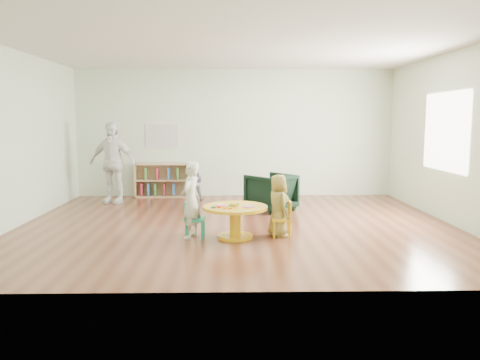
{
  "coord_description": "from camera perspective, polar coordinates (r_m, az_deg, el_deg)",
  "views": [
    {
      "loc": [
        -0.1,
        -7.44,
        1.69
      ],
      "look_at": [
        0.05,
        -0.3,
        0.77
      ],
      "focal_mm": 35.0,
      "sensor_mm": 36.0,
      "label": 1
    }
  ],
  "objects": [
    {
      "name": "activity_table",
      "position": [
        6.74,
        -0.58,
        -4.4
      ],
      "size": [
        0.93,
        0.93,
        0.51
      ],
      "rotation": [
        0.0,
        0.0,
        0.12
      ],
      "color": "gold",
      "rests_on": "ground"
    },
    {
      "name": "adult_caretaker",
      "position": [
        9.88,
        -15.3,
        2.05
      ],
      "size": [
        1.04,
        0.6,
        1.66
      ],
      "primitive_type": "imported",
      "rotation": [
        0.0,
        0.0,
        -0.22
      ],
      "color": "white",
      "rests_on": "ground"
    },
    {
      "name": "kid_chair_left",
      "position": [
        6.83,
        -5.83,
        -4.58
      ],
      "size": [
        0.3,
        0.3,
        0.53
      ],
      "rotation": [
        0.0,
        0.0,
        -1.63
      ],
      "color": "#1B9972",
      "rests_on": "ground"
    },
    {
      "name": "kid_chair_right",
      "position": [
        6.84,
        5.4,
        -4.61
      ],
      "size": [
        0.29,
        0.29,
        0.52
      ],
      "rotation": [
        0.0,
        0.0,
        1.55
      ],
      "color": "gold",
      "rests_on": "ground"
    },
    {
      "name": "bookshelf",
      "position": [
        10.49,
        -9.49,
        -0.04
      ],
      "size": [
        1.2,
        0.3,
        0.75
      ],
      "color": "tan",
      "rests_on": "ground"
    },
    {
      "name": "child_left",
      "position": [
        6.75,
        -6.05,
        -2.43
      ],
      "size": [
        0.39,
        0.47,
        1.11
      ],
      "primitive_type": "imported",
      "rotation": [
        0.0,
        0.0,
        -1.92
      ],
      "color": "silver",
      "rests_on": "ground"
    },
    {
      "name": "room",
      "position": [
        7.45,
        -0.34,
        8.87
      ],
      "size": [
        7.1,
        7.0,
        2.8
      ],
      "color": "brown",
      "rests_on": "ground"
    },
    {
      "name": "toddler",
      "position": [
        9.99,
        -5.49,
        -0.34
      ],
      "size": [
        0.36,
        0.28,
        0.73
      ],
      "primitive_type": "imported",
      "rotation": [
        0.0,
        0.0,
        3.14
      ],
      "color": "#191D40",
      "rests_on": "ground"
    },
    {
      "name": "child_right",
      "position": [
        6.83,
        4.69,
        -3.12
      ],
      "size": [
        0.43,
        0.52,
        0.91
      ],
      "primitive_type": "imported",
      "rotation": [
        0.0,
        0.0,
        1.93
      ],
      "color": "yellow",
      "rests_on": "ground"
    },
    {
      "name": "alphabet_poster",
      "position": [
        10.54,
        -9.43,
        5.36
      ],
      "size": [
        0.74,
        0.01,
        0.54
      ],
      "color": "white",
      "rests_on": "ground"
    },
    {
      "name": "armchair",
      "position": [
        8.79,
        3.8,
        -1.48
      ],
      "size": [
        1.07,
        1.07,
        0.7
      ],
      "primitive_type": "imported",
      "rotation": [
        0.0,
        0.0,
        3.85
      ],
      "color": "black",
      "rests_on": "ground"
    }
  ]
}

